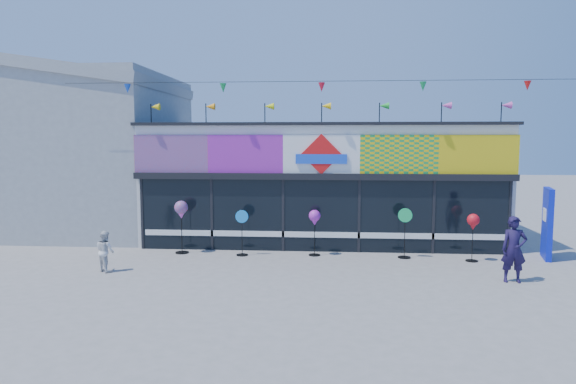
# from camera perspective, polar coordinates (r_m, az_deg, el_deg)

# --- Properties ---
(ground) EXTENTS (80.00, 80.00, 0.00)m
(ground) POSITION_cam_1_polar(r_m,az_deg,el_deg) (13.18, 3.45, -9.83)
(ground) COLOR slate
(ground) RESTS_ON ground
(kite_shop) EXTENTS (16.00, 5.70, 5.31)m
(kite_shop) POSITION_cam_1_polar(r_m,az_deg,el_deg) (18.69, 3.79, 1.22)
(kite_shop) COLOR white
(kite_shop) RESTS_ON ground
(neighbour_building) EXTENTS (8.18, 7.20, 6.87)m
(neighbour_building) POSITION_cam_1_polar(r_m,az_deg,el_deg) (22.16, -23.06, 4.49)
(neighbour_building) COLOR #9EA1A3
(neighbour_building) RESTS_ON ground
(blue_sign) EXTENTS (0.41, 1.07, 2.13)m
(blue_sign) POSITION_cam_1_polar(r_m,az_deg,el_deg) (17.15, 26.86, -3.12)
(blue_sign) COLOR #0C1BB7
(blue_sign) RESTS_ON ground
(spinner_0) EXTENTS (0.42, 0.42, 1.66)m
(spinner_0) POSITION_cam_1_polar(r_m,az_deg,el_deg) (16.35, -11.78, -2.11)
(spinner_0) COLOR black
(spinner_0) RESTS_ON ground
(spinner_1) EXTENTS (0.40, 0.36, 1.41)m
(spinner_1) POSITION_cam_1_polar(r_m,az_deg,el_deg) (15.83, -5.13, -4.40)
(spinner_1) COLOR black
(spinner_1) RESTS_ON ground
(spinner_2) EXTENTS (0.36, 0.36, 1.42)m
(spinner_2) POSITION_cam_1_polar(r_m,az_deg,el_deg) (15.72, 2.97, -3.02)
(spinner_2) COLOR black
(spinner_2) RESTS_ON ground
(spinner_3) EXTENTS (0.42, 0.38, 1.51)m
(spinner_3) POSITION_cam_1_polar(r_m,az_deg,el_deg) (15.83, 12.85, -4.33)
(spinner_3) COLOR black
(spinner_3) RESTS_ON ground
(spinner_4) EXTENTS (0.36, 0.36, 1.41)m
(spinner_4) POSITION_cam_1_polar(r_m,az_deg,el_deg) (15.90, 19.88, -3.29)
(spinner_4) COLOR black
(spinner_4) RESTS_ON ground
(adult_man) EXTENTS (0.64, 0.45, 1.66)m
(adult_man) POSITION_cam_1_polar(r_m,az_deg,el_deg) (14.04, 23.82, -5.86)
(adult_man) COLOR #191137
(adult_man) RESTS_ON ground
(child) EXTENTS (0.62, 0.56, 1.11)m
(child) POSITION_cam_1_polar(r_m,az_deg,el_deg) (14.80, -19.65, -6.20)
(child) COLOR silver
(child) RESTS_ON ground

